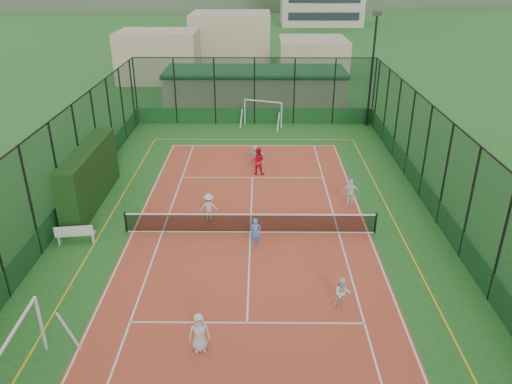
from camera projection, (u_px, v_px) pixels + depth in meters
ground at (250, 232)px, 23.27m from camera, size 300.00×300.00×0.00m
court_slab at (250, 232)px, 23.27m from camera, size 11.17×23.97×0.01m
tennis_net at (250, 222)px, 23.05m from camera, size 11.67×0.12×1.06m
perimeter_fence at (250, 183)px, 22.21m from camera, size 18.12×34.12×5.00m
floodlight_ne at (372, 71)px, 36.49m from camera, size 0.60×0.26×8.25m
clubhouse at (255, 88)px, 42.52m from camera, size 15.20×7.20×3.15m
hedge_left at (90, 176)px, 25.55m from camera, size 1.02×6.80×2.98m
white_bench at (76, 233)px, 22.26m from camera, size 1.71×0.69×0.94m
futsal_goal_near at (21, 360)px, 14.45m from camera, size 3.25×1.02×2.08m
futsal_goal_far at (263, 114)px, 37.56m from camera, size 3.14×1.81×1.95m
child_near_left at (199, 332)px, 16.00m from camera, size 0.75×0.57×1.39m
child_near_mid at (256, 233)px, 21.90m from camera, size 0.50×0.34×1.33m
child_near_right at (342, 293)px, 18.02m from camera, size 0.63×0.51×1.22m
child_far_left at (209, 207)px, 24.08m from camera, size 0.91×0.54×1.39m
child_far_right at (351, 192)px, 25.50m from camera, size 0.87×0.39×1.46m
child_far_back at (255, 155)px, 30.86m from camera, size 1.12×0.67×1.15m
coach at (258, 161)px, 29.24m from camera, size 0.89×0.75×1.64m
tennis_balls at (250, 219)px, 24.42m from camera, size 6.03×1.18×0.07m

